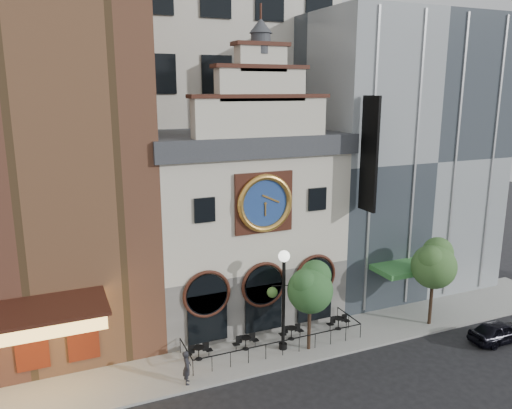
{
  "coord_description": "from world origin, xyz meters",
  "views": [
    {
      "loc": [
        -11.63,
        -21.95,
        14.98
      ],
      "look_at": [
        0.4,
        6.0,
        7.96
      ],
      "focal_mm": 35.0,
      "sensor_mm": 36.0,
      "label": 1
    }
  ],
  "objects_px": {
    "pedestrian": "(187,367)",
    "lamppost": "(284,289)",
    "bistro_0": "(199,352)",
    "bistro_3": "(338,322)",
    "tree_right": "(434,263)",
    "tree_left": "(311,286)",
    "bistro_2": "(291,332)",
    "car_right": "(499,331)",
    "bistro_1": "(246,342)"
  },
  "relations": [
    {
      "from": "bistro_1",
      "to": "bistro_2",
      "type": "distance_m",
      "value": 3.01
    },
    {
      "from": "bistro_1",
      "to": "bistro_3",
      "type": "relative_size",
      "value": 1.0
    },
    {
      "from": "bistro_1",
      "to": "bistro_3",
      "type": "distance_m",
      "value": 6.35
    },
    {
      "from": "tree_left",
      "to": "car_right",
      "type": "bearing_deg",
      "value": -18.05
    },
    {
      "from": "bistro_2",
      "to": "tree_left",
      "type": "height_order",
      "value": "tree_left"
    },
    {
      "from": "bistro_0",
      "to": "lamppost",
      "type": "relative_size",
      "value": 0.26
    },
    {
      "from": "lamppost",
      "to": "bistro_0",
      "type": "bearing_deg",
      "value": -172.46
    },
    {
      "from": "pedestrian",
      "to": "tree_right",
      "type": "relative_size",
      "value": 0.32
    },
    {
      "from": "bistro_0",
      "to": "lamppost",
      "type": "bearing_deg",
      "value": -9.33
    },
    {
      "from": "pedestrian",
      "to": "bistro_2",
      "type": "bearing_deg",
      "value": -59.61
    },
    {
      "from": "bistro_1",
      "to": "lamppost",
      "type": "xyz_separation_m",
      "value": [
        2.03,
        -0.81,
        3.27
      ]
    },
    {
      "from": "tree_right",
      "to": "lamppost",
      "type": "bearing_deg",
      "value": 175.36
    },
    {
      "from": "bistro_0",
      "to": "pedestrian",
      "type": "bearing_deg",
      "value": -121.46
    },
    {
      "from": "pedestrian",
      "to": "car_right",
      "type": "bearing_deg",
      "value": -84.58
    },
    {
      "from": "tree_left",
      "to": "bistro_3",
      "type": "bearing_deg",
      "value": 25.44
    },
    {
      "from": "bistro_0",
      "to": "tree_right",
      "type": "relative_size",
      "value": 0.28
    },
    {
      "from": "bistro_1",
      "to": "bistro_2",
      "type": "height_order",
      "value": "same"
    },
    {
      "from": "bistro_0",
      "to": "tree_right",
      "type": "distance_m",
      "value": 15.63
    },
    {
      "from": "car_right",
      "to": "pedestrian",
      "type": "height_order",
      "value": "pedestrian"
    },
    {
      "from": "pedestrian",
      "to": "tree_left",
      "type": "distance_m",
      "value": 8.15
    },
    {
      "from": "lamppost",
      "to": "tree_right",
      "type": "relative_size",
      "value": 1.07
    },
    {
      "from": "tree_right",
      "to": "bistro_1",
      "type": "bearing_deg",
      "value": 172.39
    },
    {
      "from": "bistro_0",
      "to": "bistro_3",
      "type": "height_order",
      "value": "same"
    },
    {
      "from": "pedestrian",
      "to": "tree_left",
      "type": "relative_size",
      "value": 0.34
    },
    {
      "from": "car_right",
      "to": "pedestrian",
      "type": "bearing_deg",
      "value": 81.82
    },
    {
      "from": "car_right",
      "to": "lamppost",
      "type": "distance_m",
      "value": 13.62
    },
    {
      "from": "pedestrian",
      "to": "lamppost",
      "type": "bearing_deg",
      "value": -64.4
    },
    {
      "from": "tree_right",
      "to": "pedestrian",
      "type": "bearing_deg",
      "value": -178.68
    },
    {
      "from": "bistro_0",
      "to": "bistro_1",
      "type": "height_order",
      "value": "same"
    },
    {
      "from": "bistro_1",
      "to": "bistro_3",
      "type": "height_order",
      "value": "same"
    },
    {
      "from": "bistro_3",
      "to": "lamppost",
      "type": "bearing_deg",
      "value": -169.26
    },
    {
      "from": "bistro_2",
      "to": "tree_right",
      "type": "height_order",
      "value": "tree_right"
    },
    {
      "from": "pedestrian",
      "to": "tree_left",
      "type": "height_order",
      "value": "tree_left"
    },
    {
      "from": "bistro_2",
      "to": "tree_right",
      "type": "xyz_separation_m",
      "value": [
        9.24,
        -1.65,
        3.69
      ]
    },
    {
      "from": "pedestrian",
      "to": "tree_right",
      "type": "distance_m",
      "value": 16.66
    },
    {
      "from": "pedestrian",
      "to": "lamppost",
      "type": "xyz_separation_m",
      "value": [
        6.11,
        1.21,
        2.83
      ]
    },
    {
      "from": "bistro_3",
      "to": "lamppost",
      "type": "relative_size",
      "value": 0.26
    },
    {
      "from": "tree_left",
      "to": "pedestrian",
      "type": "bearing_deg",
      "value": -175.03
    },
    {
      "from": "car_right",
      "to": "bistro_2",
      "type": "bearing_deg",
      "value": 67.54
    },
    {
      "from": "bistro_2",
      "to": "car_right",
      "type": "xyz_separation_m",
      "value": [
        11.59,
        -4.99,
        0.05
      ]
    },
    {
      "from": "bistro_2",
      "to": "lamppost",
      "type": "xyz_separation_m",
      "value": [
        -0.98,
        -0.82,
        3.27
      ]
    },
    {
      "from": "car_right",
      "to": "tree_right",
      "type": "relative_size",
      "value": 0.69
    },
    {
      "from": "bistro_0",
      "to": "bistro_2",
      "type": "xyz_separation_m",
      "value": [
        5.86,
        0.02,
        0.0
      ]
    },
    {
      "from": "bistro_2",
      "to": "bistro_3",
      "type": "distance_m",
      "value": 3.35
    },
    {
      "from": "bistro_3",
      "to": "pedestrian",
      "type": "xyz_separation_m",
      "value": [
        -10.44,
        -2.03,
        0.44
      ]
    },
    {
      "from": "bistro_0",
      "to": "lamppost",
      "type": "distance_m",
      "value": 5.93
    },
    {
      "from": "bistro_3",
      "to": "tree_left",
      "type": "xyz_separation_m",
      "value": [
        -2.88,
        -1.37,
        3.4
      ]
    },
    {
      "from": "bistro_2",
      "to": "lamppost",
      "type": "relative_size",
      "value": 0.26
    },
    {
      "from": "bistro_0",
      "to": "bistro_1",
      "type": "bearing_deg",
      "value": 0.07
    },
    {
      "from": "pedestrian",
      "to": "tree_right",
      "type": "xyz_separation_m",
      "value": [
        16.33,
        0.38,
        3.25
      ]
    }
  ]
}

